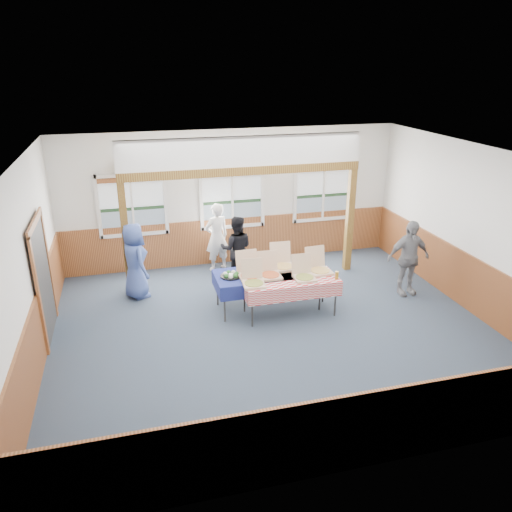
# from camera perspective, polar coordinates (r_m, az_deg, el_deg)

# --- Properties ---
(floor) EXTENTS (8.00, 8.00, 0.00)m
(floor) POSITION_cam_1_polar(r_m,az_deg,el_deg) (9.34, 2.01, -8.35)
(floor) COLOR #2A3645
(floor) RESTS_ON ground
(ceiling) EXTENTS (8.00, 8.00, 0.00)m
(ceiling) POSITION_cam_1_polar(r_m,az_deg,el_deg) (8.22, 2.31, 11.37)
(ceiling) COLOR white
(ceiling) RESTS_ON wall_back
(wall_back) EXTENTS (8.00, 0.00, 8.00)m
(wall_back) POSITION_cam_1_polar(r_m,az_deg,el_deg) (11.88, -2.77, 6.66)
(wall_back) COLOR silver
(wall_back) RESTS_ON floor
(wall_front) EXTENTS (8.00, 0.00, 8.00)m
(wall_front) POSITION_cam_1_polar(r_m,az_deg,el_deg) (5.74, 12.52, -11.17)
(wall_front) COLOR silver
(wall_front) RESTS_ON floor
(wall_left) EXTENTS (0.00, 8.00, 8.00)m
(wall_left) POSITION_cam_1_polar(r_m,az_deg,el_deg) (8.47, -24.73, -1.65)
(wall_left) COLOR silver
(wall_left) RESTS_ON floor
(wall_right) EXTENTS (0.00, 8.00, 8.00)m
(wall_right) POSITION_cam_1_polar(r_m,az_deg,el_deg) (10.48, 23.60, 2.79)
(wall_right) COLOR silver
(wall_right) RESTS_ON floor
(wainscot_back) EXTENTS (7.98, 0.05, 1.10)m
(wainscot_back) POSITION_cam_1_polar(r_m,az_deg,el_deg) (12.17, -2.66, 1.85)
(wainscot_back) COLOR brown
(wainscot_back) RESTS_ON floor
(wainscot_front) EXTENTS (7.98, 0.05, 1.10)m
(wainscot_front) POSITION_cam_1_polar(r_m,az_deg,el_deg) (6.38, 11.61, -19.03)
(wainscot_front) COLOR brown
(wainscot_front) RESTS_ON floor
(wainscot_left) EXTENTS (0.05, 6.98, 1.10)m
(wainscot_left) POSITION_cam_1_polar(r_m,az_deg,el_deg) (8.90, -23.52, -7.87)
(wainscot_left) COLOR brown
(wainscot_left) RESTS_ON floor
(wainscot_right) EXTENTS (0.05, 6.98, 1.10)m
(wainscot_right) POSITION_cam_1_polar(r_m,az_deg,el_deg) (10.82, 22.67, -2.49)
(wainscot_right) COLOR brown
(wainscot_right) RESTS_ON floor
(cased_opening) EXTENTS (0.06, 1.30, 2.10)m
(cased_opening) POSITION_cam_1_polar(r_m,az_deg,el_deg) (9.49, -23.20, -2.61)
(cased_opening) COLOR #2D2D2D
(cased_opening) RESTS_ON wall_left
(window_left) EXTENTS (1.56, 0.10, 1.46)m
(window_left) POSITION_cam_1_polar(r_m,az_deg,el_deg) (11.58, -13.99, 6.04)
(window_left) COLOR white
(window_left) RESTS_ON wall_back
(window_mid) EXTENTS (1.56, 0.10, 1.46)m
(window_mid) POSITION_cam_1_polar(r_m,az_deg,el_deg) (11.82, -2.74, 6.98)
(window_mid) COLOR white
(window_mid) RESTS_ON wall_back
(window_right) EXTENTS (1.56, 0.10, 1.46)m
(window_right) POSITION_cam_1_polar(r_m,az_deg,el_deg) (12.49, 7.72, 7.60)
(window_right) COLOR white
(window_right) RESTS_ON wall_back
(post_left) EXTENTS (0.15, 0.15, 2.40)m
(post_left) POSITION_cam_1_polar(r_m,az_deg,el_deg) (10.61, -14.64, 1.86)
(post_left) COLOR #593313
(post_left) RESTS_ON floor
(post_right) EXTENTS (0.15, 0.15, 2.40)m
(post_right) POSITION_cam_1_polar(r_m,az_deg,el_deg) (11.68, 10.65, 4.00)
(post_right) COLOR #593313
(post_right) RESTS_ON floor
(cross_beam) EXTENTS (5.15, 0.18, 0.18)m
(cross_beam) POSITION_cam_1_polar(r_m,az_deg,el_deg) (10.54, -1.46, 9.72)
(cross_beam) COLOR #593313
(cross_beam) RESTS_ON post_left
(table_left) EXTENTS (2.24, 1.34, 0.76)m
(table_left) POSITION_cam_1_polar(r_m,az_deg,el_deg) (9.80, 1.42, -2.20)
(table_left) COLOR #2D2D2D
(table_left) RESTS_ON floor
(table_right) EXTENTS (1.92, 1.03, 0.76)m
(table_right) POSITION_cam_1_polar(r_m,az_deg,el_deg) (9.57, 3.90, -2.88)
(table_right) COLOR #2D2D2D
(table_right) RESTS_ON floor
(pizza_box_a) EXTENTS (0.45, 0.54, 0.47)m
(pizza_box_a) POSITION_cam_1_polar(r_m,az_deg,el_deg) (9.56, -0.71, -2.04)
(pizza_box_a) COLOR #D1B18B
(pizza_box_a) RESTS_ON table_left
(pizza_box_b) EXTENTS (0.45, 0.54, 0.47)m
(pizza_box_b) POSITION_cam_1_polar(r_m,az_deg,el_deg) (9.99, 3.10, -0.99)
(pizza_box_b) COLOR #D1B18B
(pizza_box_b) RESTS_ON table_left
(pizza_box_c) EXTENTS (0.44, 0.52, 0.43)m
(pizza_box_c) POSITION_cam_1_polar(r_m,az_deg,el_deg) (9.24, -0.29, -2.92)
(pizza_box_c) COLOR #D1B18B
(pizza_box_c) RESTS_ON table_right
(pizza_box_d) EXTENTS (0.42, 0.50, 0.44)m
(pizza_box_d) POSITION_cam_1_polar(r_m,az_deg,el_deg) (9.59, 1.58, -1.97)
(pizza_box_d) COLOR #D1B18B
(pizza_box_d) RESTS_ON table_right
(pizza_box_e) EXTENTS (0.40, 0.49, 0.43)m
(pizza_box_e) POSITION_cam_1_polar(r_m,az_deg,el_deg) (9.53, 5.50, -2.22)
(pizza_box_e) COLOR #D1B18B
(pizza_box_e) RESTS_ON table_right
(pizza_box_f) EXTENTS (0.46, 0.54, 0.46)m
(pizza_box_f) POSITION_cam_1_polar(r_m,az_deg,el_deg) (9.86, 7.22, -1.46)
(pizza_box_f) COLOR #D1B18B
(pizza_box_f) RESTS_ON table_right
(veggie_tray) EXTENTS (0.41, 0.41, 0.09)m
(veggie_tray) POSITION_cam_1_polar(r_m,az_deg,el_deg) (9.60, -2.88, -2.21)
(veggie_tray) COLOR black
(veggie_tray) RESTS_ON table_left
(drink_glass) EXTENTS (0.07, 0.07, 0.15)m
(drink_glass) POSITION_cam_1_polar(r_m,az_deg,el_deg) (9.60, 9.22, -2.18)
(drink_glass) COLOR #996B19
(drink_glass) RESTS_ON table_right
(woman_white) EXTENTS (0.68, 0.55, 1.62)m
(woman_white) POSITION_cam_1_polar(r_m,az_deg,el_deg) (11.61, -4.50, 2.17)
(woman_white) COLOR white
(woman_white) RESTS_ON floor
(woman_black) EXTENTS (0.84, 0.73, 1.49)m
(woman_black) POSITION_cam_1_polar(r_m,az_deg,el_deg) (11.05, -2.26, 0.84)
(woman_black) COLOR black
(woman_black) RESTS_ON floor
(man_blue) EXTENTS (0.75, 0.91, 1.60)m
(man_blue) POSITION_cam_1_polar(r_m,az_deg,el_deg) (10.53, -13.67, -0.54)
(man_blue) COLOR #3D549A
(man_blue) RESTS_ON floor
(person_grey) EXTENTS (0.95, 0.40, 1.62)m
(person_grey) POSITION_cam_1_polar(r_m,az_deg,el_deg) (10.83, 17.00, -0.22)
(person_grey) COLOR gray
(person_grey) RESTS_ON floor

